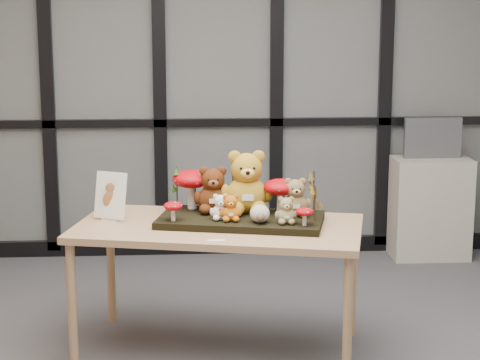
{
  "coord_description": "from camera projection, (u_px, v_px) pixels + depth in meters",
  "views": [
    {
      "loc": [
        -0.25,
        -4.2,
        1.98
      ],
      "look_at": [
        0.04,
        0.46,
        1.01
      ],
      "focal_mm": 65.0,
      "sensor_mm": 36.0,
      "label": 1
    }
  ],
  "objects": [
    {
      "name": "room_shell",
      "position": [
        238.0,
        63.0,
        4.19
      ],
      "size": [
        5.0,
        5.0,
        5.0
      ],
      "color": "#BBB8B0",
      "rests_on": "floor"
    },
    {
      "name": "glass_partition",
      "position": [
        218.0,
        75.0,
        6.65
      ],
      "size": [
        4.9,
        0.06,
        2.78
      ],
      "color": "#2D383F",
      "rests_on": "floor"
    },
    {
      "name": "display_table",
      "position": [
        218.0,
        236.0,
        4.87
      ],
      "size": [
        1.73,
        1.13,
        0.74
      ],
      "rotation": [
        0.0,
        0.0,
        -0.22
      ],
      "color": "tan",
      "rests_on": "floor"
    },
    {
      "name": "diorama_tray",
      "position": [
        241.0,
        220.0,
        4.89
      ],
      "size": [
        0.99,
        0.65,
        0.04
      ],
      "primitive_type": "cube",
      "rotation": [
        0.0,
        0.0,
        -0.22
      ],
      "color": "black",
      "rests_on": "display_table"
    },
    {
      "name": "bear_pooh_yellow",
      "position": [
        247.0,
        178.0,
        4.95
      ],
      "size": [
        0.35,
        0.33,
        0.4
      ],
      "primitive_type": null,
      "rotation": [
        0.0,
        0.0,
        -0.22
      ],
      "color": "#B58721",
      "rests_on": "diorama_tray"
    },
    {
      "name": "bear_brown_medium",
      "position": [
        213.0,
        187.0,
        4.97
      ],
      "size": [
        0.26,
        0.25,
        0.29
      ],
      "primitive_type": null,
      "rotation": [
        0.0,
        0.0,
        -0.22
      ],
      "color": "#4E230C",
      "rests_on": "diorama_tray"
    },
    {
      "name": "bear_tan_back",
      "position": [
        295.0,
        195.0,
        4.89
      ],
      "size": [
        0.21,
        0.2,
        0.24
      ],
      "primitive_type": null,
      "rotation": [
        0.0,
        0.0,
        -0.22
      ],
      "color": "olive",
      "rests_on": "diorama_tray"
    },
    {
      "name": "bear_small_yellow",
      "position": [
        231.0,
        206.0,
        4.78
      ],
      "size": [
        0.15,
        0.14,
        0.16
      ],
      "primitive_type": null,
      "rotation": [
        0.0,
        0.0,
        -0.22
      ],
      "color": "#CA6912",
      "rests_on": "diorama_tray"
    },
    {
      "name": "bear_white_bow",
      "position": [
        221.0,
        205.0,
        4.8
      ],
      "size": [
        0.14,
        0.13,
        0.16
      ],
      "primitive_type": null,
      "rotation": [
        0.0,
        0.0,
        -0.22
      ],
      "color": "white",
      "rests_on": "diorama_tray"
    },
    {
      "name": "bear_beige_small",
      "position": [
        286.0,
        209.0,
        4.72
      ],
      "size": [
        0.15,
        0.14,
        0.16
      ],
      "primitive_type": null,
      "rotation": [
        0.0,
        0.0,
        -0.22
      ],
      "color": "#958653",
      "rests_on": "diorama_tray"
    },
    {
      "name": "plush_cream_hedgehog",
      "position": [
        260.0,
        213.0,
        4.74
      ],
      "size": [
        0.1,
        0.09,
        0.11
      ],
      "primitive_type": null,
      "rotation": [
        0.0,
        0.0,
        -0.22
      ],
      "color": "beige",
      "rests_on": "diorama_tray"
    },
    {
      "name": "mushroom_back_left",
      "position": [
        192.0,
        187.0,
        5.05
      ],
      "size": [
        0.23,
        0.23,
        0.25
      ],
      "primitive_type": null,
      "color": "#A2050B",
      "rests_on": "diorama_tray"
    },
    {
      "name": "mushroom_back_right",
      "position": [
        281.0,
        194.0,
        4.94
      ],
      "size": [
        0.2,
        0.2,
        0.22
      ],
      "primitive_type": null,
      "color": "#A2050B",
      "rests_on": "diorama_tray"
    },
    {
      "name": "mushroom_front_left",
      "position": [
        173.0,
        210.0,
        4.78
      ],
      "size": [
        0.11,
        0.11,
        0.12
      ],
      "primitive_type": null,
      "color": "#A2050B",
      "rests_on": "diorama_tray"
    },
    {
      "name": "mushroom_front_right",
      "position": [
        304.0,
        216.0,
        4.68
      ],
      "size": [
        0.1,
        0.1,
        0.11
      ],
      "primitive_type": null,
      "color": "#A2050B",
      "rests_on": "diorama_tray"
    },
    {
      "name": "sprig_green_far_left",
      "position": [
        177.0,
        188.0,
        5.04
      ],
      "size": [
        0.05,
        0.05,
        0.25
      ],
      "primitive_type": null,
      "color": "#173E0E",
      "rests_on": "diorama_tray"
    },
    {
      "name": "sprig_green_mid_left",
      "position": [
        207.0,
        190.0,
        5.06
      ],
      "size": [
        0.05,
        0.05,
        0.21
      ],
      "primitive_type": null,
      "color": "#173E0E",
      "rests_on": "diorama_tray"
    },
    {
      "name": "sprig_dry_far_right",
      "position": [
        314.0,
        193.0,
        4.89
      ],
      "size": [
        0.05,
        0.05,
        0.25
      ],
      "primitive_type": null,
      "color": "brown",
      "rests_on": "diorama_tray"
    },
    {
      "name": "sprig_dry_mid_right",
      "position": [
        315.0,
        203.0,
        4.78
      ],
      "size": [
        0.05,
        0.05,
        0.19
      ],
      "primitive_type": null,
      "color": "brown",
      "rests_on": "diorama_tray"
    },
    {
      "name": "sprig_green_centre",
      "position": [
        233.0,
        192.0,
        5.05
      ],
      "size": [
        0.05,
        0.05,
        0.2
      ],
      "primitive_type": null,
      "color": "#173E0E",
      "rests_on": "diorama_tray"
    },
    {
      "name": "sign_holder",
      "position": [
        111.0,
        198.0,
        4.94
      ],
      "size": [
        0.2,
        0.14,
        0.28
      ],
      "rotation": [
        0.0,
        0.0,
        -0.45
      ],
      "color": "silver",
      "rests_on": "display_table"
    },
    {
      "name": "label_card",
      "position": [
        216.0,
        240.0,
        4.54
      ],
      "size": [
        0.09,
        0.03,
        0.0
      ],
      "primitive_type": "cube",
      "color": "white",
      "rests_on": "display_table"
    },
    {
      "name": "cabinet",
      "position": [
        430.0,
        208.0,
        6.75
      ],
      "size": [
        0.59,
        0.34,
        0.79
      ],
      "primitive_type": "cube",
      "color": "#ADA69B",
      "rests_on": "floor"
    },
    {
      "name": "monitor",
      "position": [
        433.0,
        138.0,
        6.66
      ],
      "size": [
        0.44,
        0.05,
        0.31
      ],
      "color": "#4D5055",
      "rests_on": "cabinet"
    }
  ]
}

